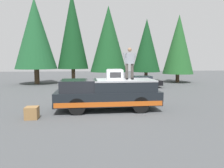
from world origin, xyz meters
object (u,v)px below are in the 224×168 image
object	(u,v)px
pickup_truck	(108,94)
parked_car_black	(141,82)
compressor_unit	(115,74)
wooden_crate	(32,113)
person_on_truck_bed	(130,63)

from	to	relation	value
pickup_truck	parked_car_black	distance (m)	10.05
compressor_unit	parked_car_black	distance (m)	10.01
pickup_truck	parked_car_black	size ratio (longest dim) A/B	1.35
pickup_truck	compressor_unit	distance (m)	1.12
parked_car_black	wooden_crate	world-z (taller)	parked_car_black
pickup_truck	wooden_crate	distance (m)	3.89
person_on_truck_bed	pickup_truck	bearing A→B (deg)	89.86
wooden_crate	pickup_truck	bearing A→B (deg)	-69.71
wooden_crate	person_on_truck_bed	bearing A→B (deg)	-74.47
person_on_truck_bed	wooden_crate	size ratio (longest dim) A/B	3.02
person_on_truck_bed	parked_car_black	size ratio (longest dim) A/B	0.41
pickup_truck	person_on_truck_bed	size ratio (longest dim) A/B	3.28
pickup_truck	wooden_crate	world-z (taller)	pickup_truck
compressor_unit	wooden_crate	xyz separation A→B (m)	(-1.31, 3.98, -1.65)
parked_car_black	wooden_crate	xyz separation A→B (m)	(-10.44, 7.87, -0.30)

